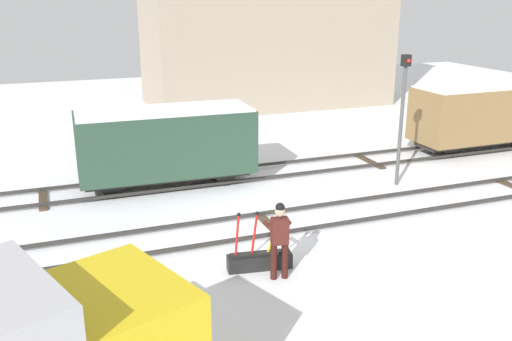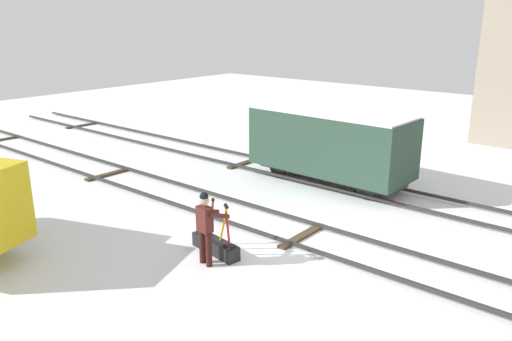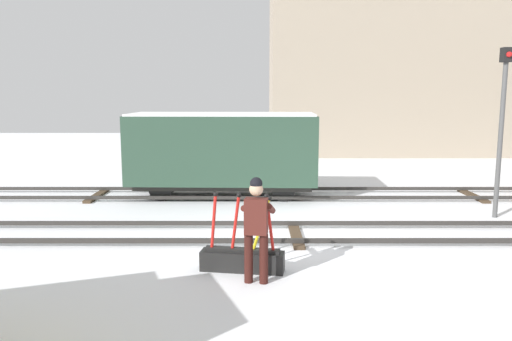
# 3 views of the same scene
# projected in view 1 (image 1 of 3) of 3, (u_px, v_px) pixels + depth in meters

# --- Properties ---
(ground_plane) EXTENTS (60.00, 60.00, 0.00)m
(ground_plane) POSITION_uv_depth(u_px,v_px,m) (270.00, 227.00, 15.48)
(ground_plane) COLOR white
(track_main_line) EXTENTS (44.00, 1.94, 0.18)m
(track_main_line) POSITION_uv_depth(u_px,v_px,m) (270.00, 223.00, 15.45)
(track_main_line) COLOR #2D2B28
(track_main_line) RESTS_ON ground_plane
(track_siding_near) EXTENTS (44.00, 1.94, 0.18)m
(track_siding_near) POSITION_uv_depth(u_px,v_px,m) (223.00, 176.00, 19.40)
(track_siding_near) COLOR #2D2B28
(track_siding_near) RESTS_ON ground_plane
(switch_lever_frame) EXTENTS (1.56, 0.59, 1.45)m
(switch_lever_frame) POSITION_uv_depth(u_px,v_px,m) (260.00, 259.00, 13.09)
(switch_lever_frame) COLOR black
(switch_lever_frame) RESTS_ON ground_plane
(rail_worker) EXTENTS (0.61, 0.75, 1.83)m
(rail_worker) POSITION_uv_depth(u_px,v_px,m) (279.00, 236.00, 12.43)
(rail_worker) COLOR #351511
(rail_worker) RESTS_ON ground_plane
(signal_post) EXTENTS (0.24, 0.32, 4.32)m
(signal_post) POSITION_uv_depth(u_px,v_px,m) (402.00, 108.00, 18.10)
(signal_post) COLOR #4C4C4C
(signal_post) RESTS_ON ground_plane
(freight_car_mid_siding) EXTENTS (5.90, 2.15, 2.65)m
(freight_car_mid_siding) POSITION_uv_depth(u_px,v_px,m) (483.00, 113.00, 22.69)
(freight_car_mid_siding) COLOR #2D2B28
(freight_car_mid_siding) RESTS_ON ground_plane
(freight_car_far_end) EXTENTS (5.73, 2.38, 2.60)m
(freight_car_far_end) POSITION_uv_depth(u_px,v_px,m) (166.00, 143.00, 18.34)
(freight_car_far_end) COLOR #2D2B28
(freight_car_far_end) RESTS_ON ground_plane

